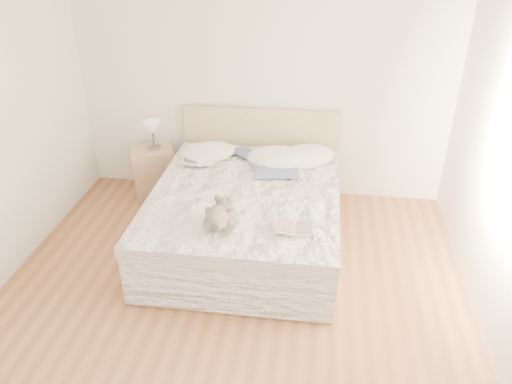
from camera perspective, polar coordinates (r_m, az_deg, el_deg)
floor at (r=4.08m, az=-3.63°, el=-14.81°), size 4.00×4.50×0.00m
wall_back at (r=5.36m, az=0.67°, el=13.21°), size 4.00×0.02×2.70m
bed at (r=4.82m, az=-1.01°, el=-2.35°), size 1.72×2.14×1.00m
nightstand at (r=5.76m, az=-11.58°, el=2.31°), size 0.57×0.54×0.56m
table_lamp at (r=5.57m, az=-11.74°, el=7.06°), size 0.25×0.25×0.31m
pillow_left at (r=5.27m, az=-5.54°, el=4.54°), size 0.72×0.65×0.18m
pillow_middle at (r=5.12m, az=2.66°, el=3.89°), size 0.67×0.47×0.20m
pillow_right at (r=5.18m, az=5.59°, el=4.06°), size 0.78×0.73×0.19m
blouse at (r=5.03m, az=2.31°, el=3.27°), size 0.77×0.80×0.03m
photo_book at (r=5.12m, az=-6.52°, el=3.60°), size 0.38×0.28×0.03m
childrens_book at (r=4.02m, az=4.46°, el=-4.10°), size 0.33×0.22×0.02m
teddy_bear at (r=4.05m, az=-4.54°, el=-3.48°), size 0.26×0.34×0.17m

